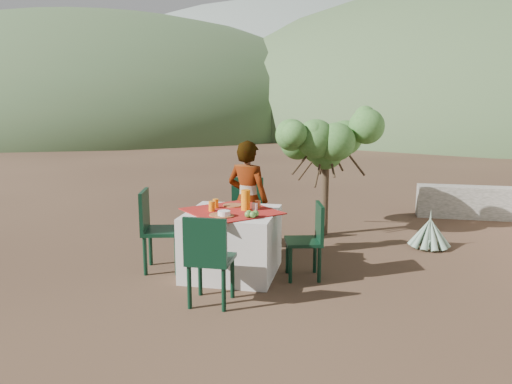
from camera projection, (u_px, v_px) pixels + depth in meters
ground at (248, 270)px, 6.01m from camera, size 160.00×160.00×0.00m
table at (232, 242)px, 5.84m from camera, size 1.30×1.30×0.76m
chair_far at (247, 209)px, 6.89m from camera, size 0.49×0.49×0.96m
chair_near at (209, 256)px, 4.88m from camera, size 0.43×0.43×0.93m
chair_left at (155, 226)px, 5.93m from camera, size 0.54×0.54×0.98m
chair_right at (310, 237)px, 5.69m from camera, size 0.49×0.49×0.87m
person at (248, 200)px, 6.36m from camera, size 0.64×0.50×1.53m
shrub_tree at (330, 147)px, 7.38m from camera, size 1.43×1.40×1.68m
agave at (430, 233)px, 6.89m from camera, size 0.57×0.56×0.60m
stone_wall at (496, 203)px, 8.52m from camera, size 2.60×0.35×0.55m
hill_near_left at (105, 125)px, 38.45m from camera, size 40.00×40.00×16.00m
hill_near_right at (502, 125)px, 38.30m from camera, size 48.00×48.00×20.00m
hill_far_center at (312, 117)px, 56.86m from camera, size 60.00×60.00×24.00m
plate_far at (233, 205)px, 6.02m from camera, size 0.24×0.24×0.01m
plate_near at (218, 215)px, 5.53m from camera, size 0.20×0.20×0.01m
glass_far at (216, 203)px, 5.91m from camera, size 0.07×0.07×0.11m
glass_near at (212, 206)px, 5.73m from camera, size 0.07×0.07×0.12m
juice_pitcher at (246, 200)px, 5.78m from camera, size 0.11×0.11×0.24m
bowl_plate at (224, 216)px, 5.48m from camera, size 0.22×0.22×0.01m
white_bowl at (224, 213)px, 5.48m from camera, size 0.14×0.14×0.05m
jar_left at (257, 205)px, 5.88m from camera, size 0.06×0.06×0.09m
jar_right at (258, 204)px, 5.92m from camera, size 0.05×0.05×0.08m
napkin_holder at (255, 206)px, 5.80m from camera, size 0.07×0.06×0.08m
fruit_cluster at (251, 214)px, 5.44m from camera, size 0.15×0.14×0.07m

